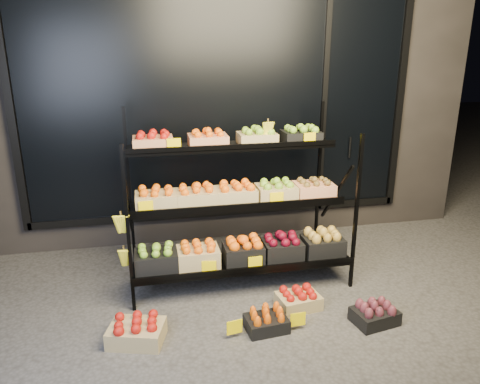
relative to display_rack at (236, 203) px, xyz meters
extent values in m
plane|color=#514F4C|center=(0.02, -0.60, -0.79)|extent=(24.00, 24.00, 0.00)
cube|color=#2D2826|center=(0.02, 2.00, 0.96)|extent=(6.00, 2.00, 3.50)
cube|color=black|center=(0.02, 0.98, 0.76)|extent=(4.20, 0.04, 2.40)
cube|color=black|center=(0.02, 0.96, -0.45)|extent=(4.30, 0.06, 0.08)
cube|color=black|center=(-2.13, 0.96, 0.76)|extent=(0.08, 0.06, 2.50)
cube|color=black|center=(2.17, 0.96, 0.76)|extent=(0.08, 0.06, 2.50)
cube|color=black|center=(1.22, 0.96, 0.76)|extent=(0.06, 0.06, 2.50)
cylinder|color=black|center=(1.57, 0.93, 0.26)|extent=(0.02, 0.02, 0.25)
cube|color=black|center=(-1.01, -0.42, -0.04)|extent=(0.03, 0.03, 1.50)
cube|color=black|center=(1.04, -0.42, -0.04)|extent=(0.03, 0.03, 1.50)
cube|color=black|center=(-1.01, 0.55, 0.04)|extent=(0.03, 0.03, 1.66)
cube|color=black|center=(1.04, 0.55, 0.04)|extent=(0.03, 0.03, 1.66)
cube|color=black|center=(0.02, -0.25, -0.52)|extent=(2.05, 0.42, 0.03)
cube|color=black|center=(0.02, -0.45, -0.49)|extent=(2.05, 0.02, 0.05)
cube|color=black|center=(0.02, 0.05, -0.02)|extent=(2.05, 0.40, 0.03)
cube|color=black|center=(0.02, -0.14, 0.01)|extent=(2.05, 0.02, 0.05)
cube|color=black|center=(0.02, 0.35, 0.48)|extent=(2.05, 0.40, 0.03)
cube|color=black|center=(0.02, 0.16, 0.51)|extent=(2.05, 0.02, 0.05)
cube|color=tan|center=(-0.75, 0.35, 0.55)|extent=(0.38, 0.28, 0.11)
ellipsoid|color=red|center=(-0.75, 0.35, 0.63)|extent=(0.32, 0.24, 0.07)
cube|color=tan|center=(-0.22, 0.35, 0.55)|extent=(0.38, 0.28, 0.11)
ellipsoid|color=orange|center=(-0.22, 0.35, 0.63)|extent=(0.32, 0.24, 0.07)
cube|color=tan|center=(0.28, 0.35, 0.55)|extent=(0.38, 0.28, 0.11)
ellipsoid|color=#87BC2F|center=(0.28, 0.35, 0.63)|extent=(0.32, 0.24, 0.07)
cube|color=black|center=(0.74, 0.35, 0.55)|extent=(0.38, 0.28, 0.11)
ellipsoid|color=#87BC2F|center=(0.74, 0.35, 0.63)|extent=(0.32, 0.24, 0.07)
cube|color=tan|center=(-0.76, 0.05, 0.06)|extent=(0.38, 0.28, 0.14)
ellipsoid|color=orange|center=(-0.76, 0.05, 0.16)|extent=(0.32, 0.24, 0.07)
cube|color=tan|center=(-0.37, 0.05, 0.06)|extent=(0.38, 0.28, 0.14)
ellipsoid|color=orange|center=(-0.37, 0.05, 0.16)|extent=(0.32, 0.24, 0.07)
cube|color=tan|center=(0.01, 0.05, 0.06)|extent=(0.38, 0.28, 0.14)
ellipsoid|color=orange|center=(0.01, 0.05, 0.16)|extent=(0.32, 0.24, 0.07)
cube|color=tan|center=(0.41, 0.05, 0.06)|extent=(0.38, 0.28, 0.14)
ellipsoid|color=#87BC2F|center=(0.41, 0.05, 0.16)|extent=(0.32, 0.24, 0.07)
cube|color=tan|center=(0.80, 0.05, 0.06)|extent=(0.38, 0.28, 0.14)
ellipsoid|color=brown|center=(0.80, 0.05, 0.16)|extent=(0.32, 0.24, 0.07)
cube|color=black|center=(-0.79, -0.25, -0.42)|extent=(0.38, 0.28, 0.18)
ellipsoid|color=#87BC2F|center=(-0.79, -0.25, -0.30)|extent=(0.32, 0.24, 0.07)
cube|color=tan|center=(-0.41, -0.25, -0.42)|extent=(0.38, 0.28, 0.18)
ellipsoid|color=orange|center=(-0.41, -0.25, -0.30)|extent=(0.32, 0.24, 0.07)
cube|color=black|center=(0.02, -0.25, -0.42)|extent=(0.38, 0.28, 0.18)
ellipsoid|color=orange|center=(0.02, -0.25, -0.30)|extent=(0.32, 0.24, 0.07)
cube|color=black|center=(0.39, -0.25, -0.42)|extent=(0.38, 0.28, 0.18)
ellipsoid|color=maroon|center=(0.39, -0.25, -0.30)|extent=(0.32, 0.24, 0.07)
cube|color=black|center=(0.80, -0.25, -0.42)|extent=(0.38, 0.28, 0.18)
ellipsoid|color=#BC8F35|center=(0.80, -0.25, -0.30)|extent=(0.32, 0.24, 0.07)
ellipsoid|color=yellow|center=(-1.06, -0.40, 0.12)|extent=(0.14, 0.08, 0.22)
ellipsoid|color=yellow|center=(-1.06, -0.40, -0.19)|extent=(0.14, 0.08, 0.22)
ellipsoid|color=yellow|center=(0.37, 0.25, 0.73)|extent=(0.14, 0.08, 0.22)
cube|color=#FFDB00|center=(-0.85, -0.10, 0.05)|extent=(0.13, 0.01, 0.12)
cube|color=#FFDB00|center=(0.37, -0.10, 0.05)|extent=(0.13, 0.01, 0.12)
cube|color=#FFDB00|center=(0.78, 0.20, 0.55)|extent=(0.13, 0.01, 0.12)
cube|color=#FFDB00|center=(-0.56, 0.20, 0.55)|extent=(0.13, 0.01, 0.12)
cube|color=#FFDB00|center=(-0.33, -0.40, -0.45)|extent=(0.13, 0.01, 0.12)
cube|color=#FFDB00|center=(0.09, -0.40, -0.45)|extent=(0.13, 0.01, 0.12)
cube|color=#FFDB00|center=(-0.22, -1.00, -0.73)|extent=(0.13, 0.01, 0.12)
cube|color=#FFDB00|center=(0.31, -1.00, -0.73)|extent=(0.13, 0.01, 0.12)
cube|color=tan|center=(-0.98, -0.89, -0.71)|extent=(0.49, 0.41, 0.14)
ellipsoid|color=red|center=(-0.98, -0.89, -0.61)|extent=(0.41, 0.35, 0.07)
cube|color=black|center=(0.06, -0.94, -0.73)|extent=(0.36, 0.28, 0.11)
ellipsoid|color=orange|center=(0.06, -0.94, -0.64)|extent=(0.30, 0.23, 0.07)
cube|color=tan|center=(0.43, -0.67, -0.72)|extent=(0.40, 0.32, 0.12)
ellipsoid|color=red|center=(0.43, -0.67, -0.63)|extent=(0.33, 0.27, 0.07)
cube|color=black|center=(0.98, -1.03, -0.73)|extent=(0.40, 0.33, 0.12)
ellipsoid|color=brown|center=(0.98, -1.03, -0.63)|extent=(0.34, 0.27, 0.07)
camera|label=1|loc=(-0.82, -4.14, 1.51)|focal=35.00mm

